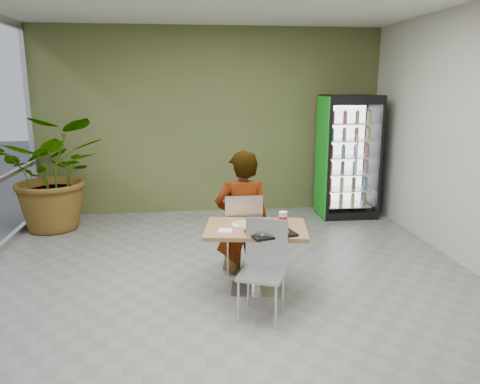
# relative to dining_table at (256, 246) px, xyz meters

# --- Properties ---
(ground) EXTENTS (7.00, 7.00, 0.00)m
(ground) POSITION_rel_dining_table_xyz_m (-0.28, -0.02, -0.54)
(ground) COLOR gray
(ground) RESTS_ON ground
(room_envelope) EXTENTS (6.00, 7.00, 3.20)m
(room_envelope) POSITION_rel_dining_table_xyz_m (-0.28, -0.02, 1.06)
(room_envelope) COLOR beige
(room_envelope) RESTS_ON ground
(dining_table) EXTENTS (1.18, 0.91, 0.75)m
(dining_table) POSITION_rel_dining_table_xyz_m (0.00, 0.00, 0.00)
(dining_table) COLOR #9E6A43
(dining_table) RESTS_ON ground
(chair_far) EXTENTS (0.44, 0.44, 0.99)m
(chair_far) POSITION_rel_dining_table_xyz_m (-0.07, 0.56, 0.04)
(chair_far) COLOR silver
(chair_far) RESTS_ON ground
(chair_near) EXTENTS (0.55, 0.56, 0.95)m
(chair_near) POSITION_rel_dining_table_xyz_m (0.01, -0.48, 0.02)
(chair_near) COLOR silver
(chair_near) RESTS_ON ground
(seated_woman) EXTENTS (0.67, 0.43, 1.80)m
(seated_woman) POSITION_rel_dining_table_xyz_m (-0.07, 0.62, 0.06)
(seated_woman) COLOR black
(seated_woman) RESTS_ON ground
(pizza_plate) EXTENTS (0.35, 0.33, 0.03)m
(pizza_plate) POSITION_rel_dining_table_xyz_m (-0.12, 0.09, 0.23)
(pizza_plate) COLOR white
(pizza_plate) RESTS_ON dining_table
(soda_cup) EXTENTS (0.09, 0.09, 0.16)m
(soda_cup) POSITION_rel_dining_table_xyz_m (0.29, -0.01, 0.29)
(soda_cup) COLOR white
(soda_cup) RESTS_ON dining_table
(napkin_stack) EXTENTS (0.17, 0.17, 0.02)m
(napkin_stack) POSITION_rel_dining_table_xyz_m (-0.34, -0.13, 0.22)
(napkin_stack) COLOR white
(napkin_stack) RESTS_ON dining_table
(cafeteria_tray) EXTENTS (0.53, 0.44, 0.03)m
(cafeteria_tray) POSITION_rel_dining_table_xyz_m (0.11, -0.26, 0.23)
(cafeteria_tray) COLOR black
(cafeteria_tray) RESTS_ON dining_table
(beverage_fridge) EXTENTS (0.95, 0.73, 2.06)m
(beverage_fridge) POSITION_rel_dining_table_xyz_m (2.03, 2.90, 0.49)
(beverage_fridge) COLOR black
(beverage_fridge) RESTS_ON ground
(potted_plant) EXTENTS (1.68, 1.47, 1.79)m
(potted_plant) POSITION_rel_dining_table_xyz_m (-2.75, 2.69, 0.36)
(potted_plant) COLOR #356428
(potted_plant) RESTS_ON ground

